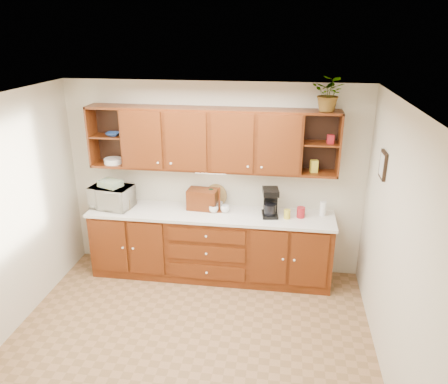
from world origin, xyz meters
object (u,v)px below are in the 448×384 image
(bread_box, at_px, (203,199))
(potted_plant, at_px, (330,93))
(microwave, at_px, (112,197))
(coffee_maker, at_px, (270,203))

(bread_box, distance_m, potted_plant, 2.10)
(microwave, relative_size, bread_box, 1.39)
(microwave, bearing_deg, bread_box, 15.13)
(coffee_maker, relative_size, potted_plant, 0.88)
(bread_box, bearing_deg, microwave, -169.79)
(coffee_maker, bearing_deg, microwave, 173.03)
(microwave, xyz_separation_m, bread_box, (1.22, 0.13, -0.01))
(microwave, distance_m, potted_plant, 3.10)
(coffee_maker, bearing_deg, bread_box, 166.13)
(bread_box, xyz_separation_m, coffee_maker, (0.90, -0.09, 0.04))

